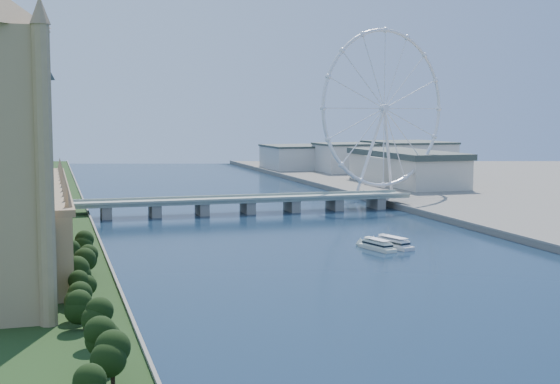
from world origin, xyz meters
name	(u,v)px	position (x,y,z in m)	size (l,w,h in m)	color
ground	(509,343)	(0.00, 0.00, 0.00)	(2000.00, 2000.00, 0.00)	#1A304B
tree_row	(86,290)	(-113.00, 58.00, 9.62)	(7.77, 183.77, 21.01)	black
victoria_tower	(5,147)	(-135.00, 55.00, 54.49)	(28.16, 28.16, 112.00)	tan
parliament_range	(38,218)	(-128.00, 170.00, 18.48)	(24.00, 200.00, 70.00)	tan
big_ben	(38,109)	(-128.00, 278.00, 66.57)	(20.02, 20.02, 110.00)	tan
westminster_bridge	(248,203)	(0.00, 300.00, 6.63)	(220.00, 22.00, 9.50)	gray
london_eye	(384,109)	(119.98, 355.08, 67.52)	(113.60, 39.12, 124.30)	silver
county_hall	(406,187)	(175.00, 430.00, 0.00)	(54.00, 144.00, 35.00)	beige
city_skyline	(221,162)	(39.22, 560.08, 16.96)	(505.00, 280.00, 32.00)	beige
tour_boat_near	(393,248)	(34.44, 151.83, 0.00)	(6.79, 26.74, 5.88)	silver
tour_boat_far	(377,250)	(25.06, 149.02, 0.00)	(6.41, 25.31, 5.55)	silver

